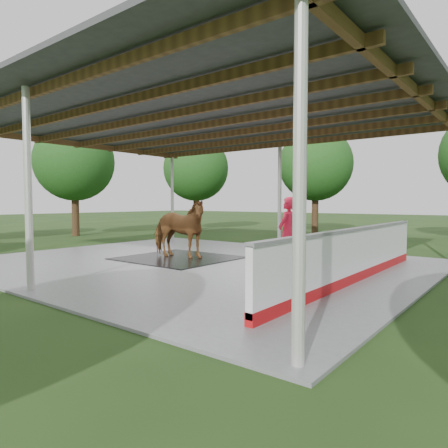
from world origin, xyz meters
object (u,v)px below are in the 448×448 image
Objects in this scene: horse at (178,229)px; wash_bucket at (272,268)px; dasher_board at (356,256)px; handler at (288,233)px.

wash_bucket is at bearing -107.87° from horse.
dasher_board reaches higher than wash_bucket.
handler is 1.23m from wash_bucket.
horse is 6.02× the size of wash_bucket.
dasher_board is 23.44× the size of wash_bucket.
dasher_board is 5.45m from horse.
handler is at bearing -92.58° from horse.
horse is at bearing -87.57° from handler.
horse reaches higher than wash_bucket.
wash_bucket is (0.14, -0.96, -0.75)m from handler.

